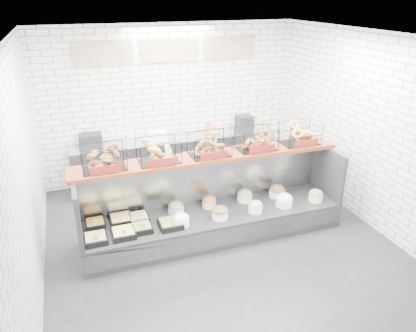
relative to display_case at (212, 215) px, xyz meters
name	(u,v)px	position (x,y,z in m)	size (l,w,h in m)	color
ground	(221,245)	(0.01, -0.34, -0.33)	(5.50, 5.50, 0.00)	black
room_shell	(208,101)	(0.01, 0.26, 1.73)	(5.02, 5.51, 3.01)	white
display_case	(212,215)	(0.00, 0.00, 0.00)	(4.00, 0.90, 1.20)	black
bagel_shelf	(210,147)	(0.01, 0.18, 1.06)	(4.10, 0.50, 0.40)	#502011
prep_counter	(177,158)	(0.01, 2.09, 0.14)	(4.00, 0.60, 1.20)	#93969B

